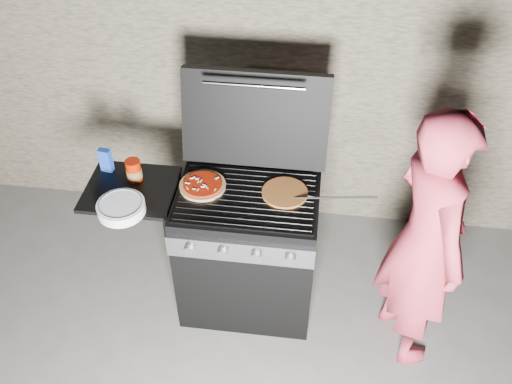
# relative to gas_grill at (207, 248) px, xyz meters

# --- Properties ---
(ground) EXTENTS (50.00, 50.00, 0.00)m
(ground) POSITION_rel_gas_grill_xyz_m (0.25, 0.00, -0.46)
(ground) COLOR slate
(stone_wall) EXTENTS (8.00, 0.35, 1.80)m
(stone_wall) POSITION_rel_gas_grill_xyz_m (0.25, 1.05, 0.44)
(stone_wall) COLOR #7B6E53
(stone_wall) RESTS_ON ground
(gas_grill) EXTENTS (1.34, 0.79, 0.91)m
(gas_grill) POSITION_rel_gas_grill_xyz_m (0.00, 0.00, 0.00)
(gas_grill) COLOR black
(gas_grill) RESTS_ON ground
(pizza_topped) EXTENTS (0.31, 0.31, 0.03)m
(pizza_topped) POSITION_rel_gas_grill_xyz_m (-0.01, 0.05, 0.47)
(pizza_topped) COLOR gold
(pizza_topped) RESTS_ON gas_grill
(pizza_plain) EXTENTS (0.32, 0.32, 0.01)m
(pizza_plain) POSITION_rel_gas_grill_xyz_m (0.45, 0.05, 0.46)
(pizza_plain) COLOR #CA7E3C
(pizza_plain) RESTS_ON gas_grill
(sauce_jar) EXTENTS (0.11, 0.11, 0.13)m
(sauce_jar) POSITION_rel_gas_grill_xyz_m (-0.41, 0.07, 0.51)
(sauce_jar) COLOR #A61701
(sauce_jar) RESTS_ON gas_grill
(blue_carton) EXTENTS (0.08, 0.05, 0.15)m
(blue_carton) POSITION_rel_gas_grill_xyz_m (-0.59, 0.13, 0.52)
(blue_carton) COLOR #173DB5
(blue_carton) RESTS_ON gas_grill
(plate_stack) EXTENTS (0.32, 0.32, 0.06)m
(plate_stack) POSITION_rel_gas_grill_xyz_m (-0.40, -0.20, 0.48)
(plate_stack) COLOR white
(plate_stack) RESTS_ON gas_grill
(person) EXTENTS (0.60, 0.71, 1.67)m
(person) POSITION_rel_gas_grill_xyz_m (1.21, -0.16, 0.38)
(person) COLOR #C13549
(person) RESTS_ON ground
(tongs) EXTENTS (0.47, 0.04, 0.10)m
(tongs) POSITION_rel_gas_grill_xyz_m (0.72, 0.00, 0.50)
(tongs) COLOR black
(tongs) RESTS_ON gas_grill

